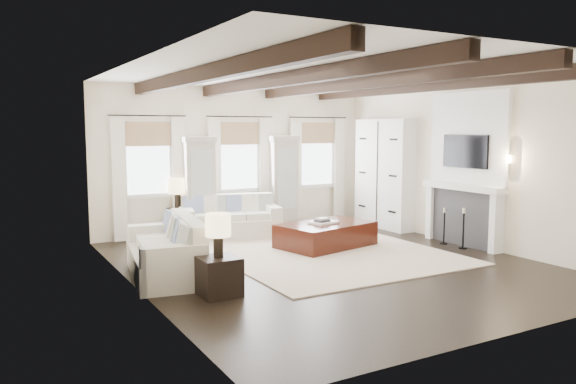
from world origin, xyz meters
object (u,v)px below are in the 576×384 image
sofa_back (230,220)px  side_table_front (219,276)px  side_table_back (178,222)px  sofa_left (169,252)px  ottoman (326,235)px

sofa_back → side_table_front: (-1.80, -3.77, -0.10)m
sofa_back → side_table_back: sofa_back is taller
sofa_left → ottoman: (3.30, 0.60, -0.14)m
sofa_left → side_table_back: (1.14, 3.04, -0.07)m
ottoman → side_table_front: size_ratio=3.35×
sofa_back → sofa_left: size_ratio=0.98×
ottoman → sofa_left: bearing=177.6°
ottoman → side_table_back: bearing=118.9°
side_table_front → side_table_back: size_ratio=0.87×
sofa_back → ottoman: size_ratio=1.25×
sofa_left → ottoman: bearing=10.3°
sofa_left → ottoman: size_ratio=1.27×
sofa_left → side_table_front: (0.28, -1.32, -0.11)m
sofa_left → side_table_front: size_ratio=4.24×
sofa_back → side_table_back: bearing=148.3°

